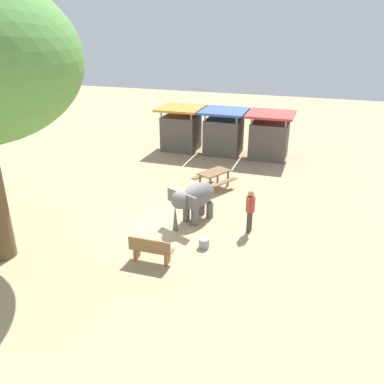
% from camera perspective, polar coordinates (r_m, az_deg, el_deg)
% --- Properties ---
extents(ground_plane, '(60.00, 60.00, 0.00)m').
position_cam_1_polar(ground_plane, '(15.21, -3.28, -4.42)').
color(ground_plane, tan).
extents(elephant, '(1.74, 2.10, 1.48)m').
position_cam_1_polar(elephant, '(14.91, 0.32, -0.92)').
color(elephant, slate).
rests_on(elephant, ground_plane).
extents(person_handler, '(0.32, 0.50, 1.62)m').
position_cam_1_polar(person_handler, '(14.31, 8.37, -2.28)').
color(person_handler, '#3F3833').
rests_on(person_handler, ground_plane).
extents(wooden_bench, '(1.40, 0.41, 0.88)m').
position_cam_1_polar(wooden_bench, '(12.67, -5.94, -8.19)').
color(wooden_bench, olive).
rests_on(wooden_bench, ground_plane).
extents(picnic_table_near, '(2.00, 2.01, 0.78)m').
position_cam_1_polar(picnic_table_near, '(18.19, 3.20, 2.38)').
color(picnic_table_near, brown).
rests_on(picnic_table_near, ground_plane).
extents(market_stall_orange, '(2.50, 2.50, 2.52)m').
position_cam_1_polar(market_stall_orange, '(23.80, -1.58, 8.83)').
color(market_stall_orange, '#59514C').
rests_on(market_stall_orange, ground_plane).
extents(market_stall_blue, '(2.50, 2.50, 2.52)m').
position_cam_1_polar(market_stall_blue, '(23.06, 4.57, 8.30)').
color(market_stall_blue, '#59514C').
rests_on(market_stall_blue, ground_plane).
extents(market_stall_red, '(2.50, 2.50, 2.52)m').
position_cam_1_polar(market_stall_red, '(22.61, 11.02, 7.64)').
color(market_stall_red, '#59514C').
rests_on(market_stall_red, ground_plane).
extents(feed_bucket, '(0.36, 0.36, 0.32)m').
position_cam_1_polar(feed_bucket, '(13.54, 1.73, -7.35)').
color(feed_bucket, gray).
rests_on(feed_bucket, ground_plane).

